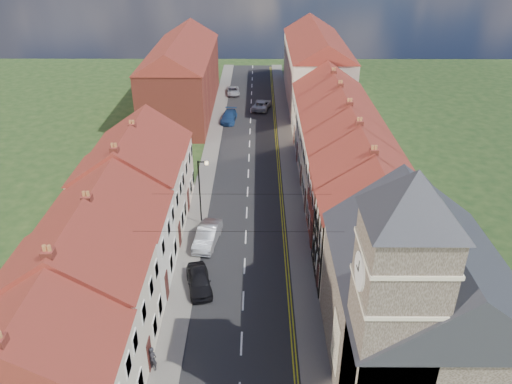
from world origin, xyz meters
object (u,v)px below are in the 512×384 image
at_px(car_distant, 233,91).
at_px(car_distant_b, 262,105).
at_px(car_mid, 207,236).
at_px(pedestrian_left, 152,359).
at_px(car_far, 229,117).
at_px(lamppost, 201,189).
at_px(car_near, 199,280).
at_px(church, 417,300).

relative_size(car_distant, car_distant_b, 0.85).
xyz_separation_m(car_mid, pedestrian_left, (-2.00, -13.25, 0.19)).
xyz_separation_m(car_far, pedestrian_left, (-2.26, -41.76, 0.28)).
height_order(lamppost, car_distant, lamppost).
relative_size(lamppost, car_near, 1.51).
bearing_deg(church, car_distant_b, 99.44).
xyz_separation_m(car_far, car_distant, (0.01, 11.72, -0.09)).
xyz_separation_m(church, car_distant, (-12.18, 54.01, -5.31)).
bearing_deg(car_near, pedestrian_left, -117.14).
xyz_separation_m(lamppost, car_near, (0.61, -8.61, -2.86)).
xyz_separation_m(car_near, car_distant_b, (4.70, 39.19, -0.02)).
distance_m(car_mid, car_far, 28.51).
height_order(car_mid, car_distant, car_mid).
relative_size(car_near, car_distant_b, 0.84).
xyz_separation_m(car_near, pedestrian_left, (-1.90, -7.54, 0.25)).
bearing_deg(car_far, church, -69.04).
height_order(car_mid, pedestrian_left, pedestrian_left).
distance_m(car_near, car_distant_b, 39.47).
bearing_deg(car_distant, pedestrian_left, -97.62).
distance_m(lamppost, car_far, 25.79).
bearing_deg(car_distant_b, car_distant, -45.62).
bearing_deg(car_distant, church, -82.47).
distance_m(church, car_distant_b, 48.19).
bearing_deg(car_near, car_far, 76.40).
xyz_separation_m(church, lamppost, (-13.17, 16.68, -2.34)).
distance_m(car_far, car_distant, 11.72).
relative_size(car_distant, pedestrian_left, 2.50).
height_order(car_mid, car_distant_b, car_mid).
bearing_deg(church, car_far, 106.09).
relative_size(church, car_near, 3.81).
xyz_separation_m(church, car_mid, (-12.46, 13.78, -5.13)).
distance_m(car_far, pedestrian_left, 41.82).
height_order(car_near, car_distant_b, car_near).
relative_size(lamppost, pedestrian_left, 3.70).
bearing_deg(car_far, pedestrian_left, -88.23).
bearing_deg(car_mid, pedestrian_left, -89.51).
height_order(car_distant, pedestrian_left, pedestrian_left).
relative_size(car_far, car_distant, 1.12).
distance_m(car_near, pedestrian_left, 7.78).
bearing_deg(lamppost, pedestrian_left, -94.56).
relative_size(church, car_mid, 3.36).
relative_size(car_far, car_distant_b, 0.95).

